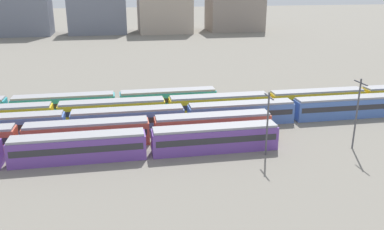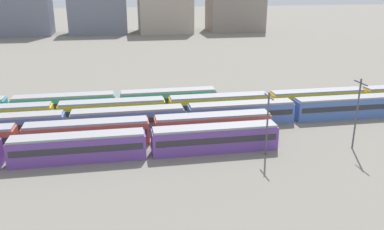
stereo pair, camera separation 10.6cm
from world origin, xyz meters
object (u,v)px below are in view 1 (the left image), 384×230
object	(u,v)px
train_track_2	(241,113)
train_track_4	(64,105)
catenary_pole_2	(357,111)
train_track_1	(88,133)
catenary_pole_0	(268,121)
train_track_3	(269,102)
train_track_0	(79,148)

from	to	relation	value
train_track_2	train_track_4	bearing A→B (deg)	160.87
train_track_4	catenary_pole_2	world-z (taller)	catenary_pole_2
train_track_1	train_track_4	bearing A→B (deg)	107.62
train_track_1	catenary_pole_0	size ratio (longest dim) A/B	6.12
train_track_1	train_track_2	world-z (taller)	same
catenary_pole_0	catenary_pole_2	world-z (taller)	catenary_pole_2
train_track_3	train_track_2	bearing A→B (deg)	-143.08
train_track_1	train_track_2	size ratio (longest dim) A/B	0.60
train_track_1	catenary_pole_2	xyz separation A→B (m)	(37.94, -8.02, 3.86)
train_track_2	train_track_4	size ratio (longest dim) A/B	1.68
train_track_1	catenary_pole_0	world-z (taller)	catenary_pole_0
catenary_pole_2	train_track_3	bearing A→B (deg)	108.00
train_track_1	train_track_2	bearing A→B (deg)	11.74
train_track_4	catenary_pole_2	bearing A→B (deg)	-28.85
train_track_0	catenary_pole_2	bearing A→B (deg)	-4.16
train_track_2	catenary_pole_0	xyz separation A→B (m)	(-0.35, -13.16, 3.19)
train_track_1	train_track_3	xyz separation A→B (m)	(31.95, 10.40, 0.00)
train_track_1	catenary_pole_2	size ratio (longest dim) A/B	5.36
train_track_4	catenary_pole_0	distance (m)	37.99
train_track_2	catenary_pole_2	distance (m)	18.88
train_track_0	catenary_pole_2	size ratio (longest dim) A/B	5.36
train_track_4	catenary_pole_2	distance (m)	49.12
train_track_0	train_track_1	size ratio (longest dim) A/B	1.00
train_track_2	catenary_pole_2	xyz separation A→B (m)	(12.91, -13.22, 3.86)
train_track_1	train_track_4	distance (m)	16.37
train_track_0	catenary_pole_2	world-z (taller)	catenary_pole_2
train_track_1	catenary_pole_0	distance (m)	26.12
train_track_3	train_track_1	bearing A→B (deg)	-161.97
train_track_3	train_track_4	size ratio (longest dim) A/B	2.02
train_track_0	train_track_1	xyz separation A→B (m)	(0.88, 5.20, 0.00)
train_track_0	train_track_4	xyz separation A→B (m)	(-4.08, 20.80, 0.00)
train_track_2	train_track_4	world-z (taller)	same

